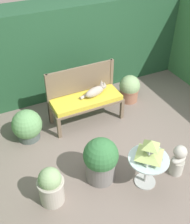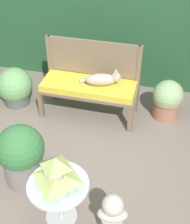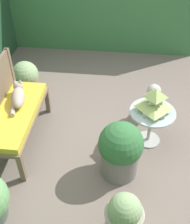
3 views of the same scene
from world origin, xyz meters
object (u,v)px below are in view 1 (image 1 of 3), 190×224
pagoda_birdhouse (150,151)px  potted_plant_patio_mid (51,186)px  patio_table (148,164)px  potted_plant_table_far (27,126)px  potted_plant_hedge_corner (129,88)px  cat (96,91)px  garden_bust (178,160)px  garden_bench (86,101)px  potted_plant_path_edge (101,160)px

pagoda_birdhouse → potted_plant_patio_mid: pagoda_birdhouse is taller
patio_table → potted_plant_patio_mid: size_ratio=0.95×
pagoda_birdhouse → potted_plant_table_far: bearing=127.3°
potted_plant_hedge_corner → potted_plant_table_far: bearing=-174.1°
cat → potted_plant_hedge_corner: size_ratio=0.98×
patio_table → pagoda_birdhouse: size_ratio=1.62×
cat → potted_plant_table_far: (-1.30, -0.01, -0.33)m
potted_plant_hedge_corner → patio_table: bearing=-114.6°
pagoda_birdhouse → potted_plant_patio_mid: size_ratio=0.58×
potted_plant_patio_mid → potted_plant_hedge_corner: potted_plant_patio_mid is taller
garden_bust → cat: bearing=95.1°
garden_bench → potted_plant_patio_mid: potted_plant_patio_mid is taller
patio_table → potted_plant_table_far: bearing=127.3°
potted_plant_patio_mid → garden_bench: bearing=50.2°
garden_bust → potted_plant_table_far: 2.50m
pagoda_birdhouse → potted_plant_table_far: size_ratio=0.63×
potted_plant_path_edge → potted_plant_table_far: (-0.73, 1.32, -0.11)m
garden_bench → potted_plant_path_edge: size_ratio=1.80×
patio_table → potted_plant_path_edge: potted_plant_path_edge is taller
potted_plant_patio_mid → cat: bearing=46.1°
cat → potted_plant_path_edge: cat is taller
pagoda_birdhouse → potted_plant_patio_mid: bearing=167.2°
potted_plant_path_edge → cat: bearing=67.0°
patio_table → potted_plant_hedge_corner: bearing=65.4°
garden_bust → potted_plant_table_far: size_ratio=0.97×
garden_bench → cat: bearing=3.6°
patio_table → potted_plant_hedge_corner: 2.10m
potted_plant_table_far → potted_plant_hedge_corner: same height
potted_plant_table_far → cat: bearing=0.6°
pagoda_birdhouse → garden_bust: size_ratio=0.66×
patio_table → pagoda_birdhouse: (0.00, -0.00, 0.25)m
patio_table → garden_bust: size_ratio=1.06×
cat → potted_plant_table_far: cat is taller
potted_plant_path_edge → potted_plant_table_far: potted_plant_path_edge is taller
patio_table → pagoda_birdhouse: 0.25m
potted_plant_path_edge → pagoda_birdhouse: bearing=-33.7°
potted_plant_table_far → potted_plant_patio_mid: bearing=-91.8°
garden_bust → potted_plant_hedge_corner: bearing=68.7°
cat → pagoda_birdhouse: bearing=-106.6°
pagoda_birdhouse → garden_bust: 0.65m
cat → potted_plant_hedge_corner: (0.86, 0.21, -0.32)m
garden_bust → potted_plant_table_far: bearing=125.0°
pagoda_birdhouse → potted_plant_hedge_corner: 2.13m
cat → potted_plant_hedge_corner: bearing=-2.5°
garden_bench → potted_plant_table_far: size_ratio=2.33×
garden_bench → potted_plant_hedge_corner: size_ratio=2.34×
garden_bench → potted_plant_hedge_corner: potted_plant_hedge_corner is taller
potted_plant_hedge_corner → potted_plant_patio_mid: bearing=-143.9°
garden_bust → potted_plant_path_edge: 1.16m
garden_bench → potted_plant_path_edge: (-0.37, -1.32, -0.06)m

